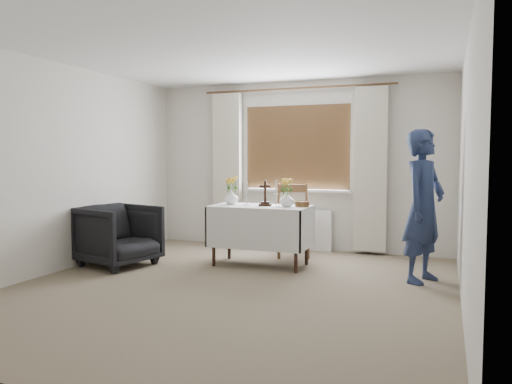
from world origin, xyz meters
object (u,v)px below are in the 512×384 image
at_px(altar_table, 260,236).
at_px(wooden_cross, 265,193).
at_px(armchair, 119,235).
at_px(flower_vase_right, 287,199).
at_px(wooden_chair, 293,220).
at_px(person, 424,206).
at_px(flower_vase_left, 231,197).

distance_m(altar_table, wooden_cross, 0.55).
height_order(armchair, flower_vase_right, flower_vase_right).
bearing_deg(flower_vase_right, armchair, -162.15).
height_order(altar_table, armchair, armchair).
distance_m(armchair, flower_vase_right, 2.17).
xyz_separation_m(wooden_chair, flower_vase_right, (0.14, -0.73, 0.35)).
distance_m(person, flower_vase_left, 2.39).
distance_m(wooden_chair, wooden_cross, 0.85).
bearing_deg(wooden_chair, wooden_cross, -121.23).
distance_m(flower_vase_left, flower_vase_right, 0.77).
xyz_separation_m(altar_table, person, (1.96, -0.13, 0.46)).
height_order(armchair, wooden_cross, wooden_cross).
distance_m(wooden_chair, flower_vase_right, 0.82).
height_order(altar_table, flower_vase_right, flower_vase_right).
distance_m(person, flower_vase_right, 1.62).
bearing_deg(wooden_cross, wooden_chair, 66.12).
bearing_deg(wooden_chair, flower_vase_right, -98.87).
relative_size(altar_table, armchair, 1.46).
bearing_deg(armchair, flower_vase_left, -46.58).
xyz_separation_m(armchair, person, (3.63, 0.52, 0.45)).
bearing_deg(person, flower_vase_left, 109.70).
height_order(altar_table, flower_vase_left, flower_vase_left).
height_order(person, flower_vase_left, person).
xyz_separation_m(wooden_cross, flower_vase_left, (-0.48, 0.03, -0.07)).
bearing_deg(wooden_chair, person, -45.59).
relative_size(person, flower_vase_right, 9.18).
bearing_deg(wooden_cross, flower_vase_right, -14.36).
distance_m(altar_table, flower_vase_right, 0.59).
distance_m(armchair, person, 3.70).
height_order(wooden_cross, flower_vase_right, wooden_cross).
relative_size(wooden_chair, armchair, 1.17).
bearing_deg(wooden_cross, altar_table, 175.39).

